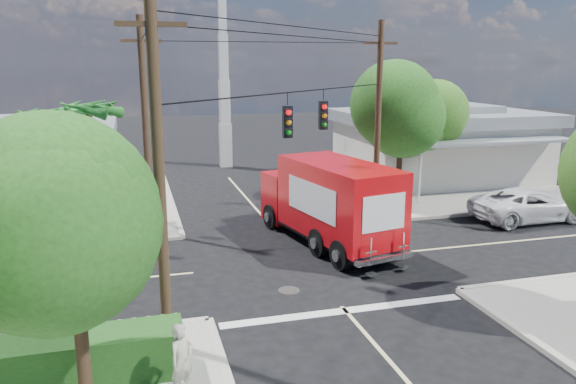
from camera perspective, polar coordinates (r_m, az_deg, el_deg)
name	(u,v)px	position (r m, az deg, el deg)	size (l,w,h in m)	color
ground	(303,262)	(20.78, 1.50, -7.13)	(120.00, 120.00, 0.00)	black
sidewalk_ne	(423,183)	(34.61, 13.51, 0.86)	(14.12, 14.12, 0.14)	gray
sidewalk_nw	(30,208)	(30.78, -24.73, -1.50)	(14.12, 14.12, 0.14)	gray
road_markings	(315,276)	(19.46, 2.78, -8.55)	(32.00, 32.00, 0.01)	beige
building_ne	(439,143)	(35.96, 15.14, 4.86)	(11.80, 10.20, 4.50)	beige
building_nw	(7,161)	(32.09, -26.64, 2.80)	(10.80, 10.20, 4.30)	beige
radio_tower	(224,85)	(39.16, -6.51, 10.74)	(0.80, 0.80, 17.00)	silver
tree_sw_front	(70,214)	(11.51, -21.23, -2.12)	(3.88, 3.78, 6.03)	#422D1C
tree_ne_front	(402,112)	(28.61, 11.53, 7.98)	(4.21, 4.14, 6.66)	#422D1C
tree_ne_back	(426,118)	(31.82, 13.88, 7.31)	(3.77, 3.66, 5.82)	#422D1C
palm_nw_front	(89,112)	(26.27, -19.53, 7.68)	(3.01, 3.08, 5.59)	#422D1C
palm_nw_back	(46,118)	(27.99, -23.39, 6.88)	(3.01, 3.08, 5.19)	#422D1C
utility_poles	(250,132)	(20.81, -3.93, 6.14)	(12.00, 10.68, 9.00)	#473321
picket_fence	(55,346)	(14.70, -22.56, -14.22)	(5.94, 0.06, 1.00)	silver
hedge_sw	(41,364)	(14.02, -23.78, -15.67)	(6.20, 1.20, 1.10)	#194012
vending_boxes	(391,195)	(28.44, 10.39, -0.32)	(1.90, 0.50, 1.10)	red
delivery_truck	(329,202)	(22.38, 4.19, -1.01)	(3.90, 8.21, 3.43)	black
parked_car	(529,205)	(28.16, 23.26, -1.20)	(2.49, 5.39, 1.50)	silver
pedestrian	(182,361)	(12.68, -10.73, -16.47)	(0.61, 0.40, 1.66)	beige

